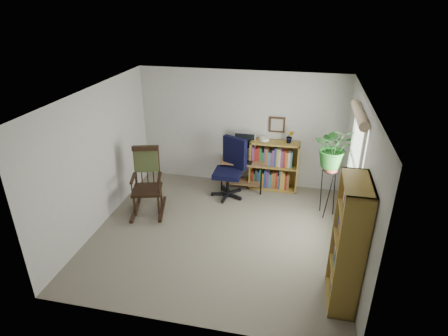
% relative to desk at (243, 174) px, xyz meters
% --- Properties ---
extents(floor, '(4.20, 4.00, 0.00)m').
position_rel_desk_xyz_m(floor, '(-0.12, -1.70, -0.32)').
color(floor, slate).
rests_on(floor, ground).
extents(ceiling, '(4.20, 4.00, 0.00)m').
position_rel_desk_xyz_m(ceiling, '(-0.12, -1.70, 2.08)').
color(ceiling, white).
rests_on(ceiling, ground).
extents(wall_back, '(4.20, 0.00, 2.40)m').
position_rel_desk_xyz_m(wall_back, '(-0.12, 0.30, 0.88)').
color(wall_back, '#B6B6B2').
rests_on(wall_back, ground).
extents(wall_front, '(4.20, 0.00, 2.40)m').
position_rel_desk_xyz_m(wall_front, '(-0.12, -3.70, 0.88)').
color(wall_front, '#B6B6B2').
rests_on(wall_front, ground).
extents(wall_left, '(0.00, 4.00, 2.40)m').
position_rel_desk_xyz_m(wall_left, '(-2.22, -1.70, 0.88)').
color(wall_left, '#B6B6B2').
rests_on(wall_left, ground).
extents(wall_right, '(0.00, 4.00, 2.40)m').
position_rel_desk_xyz_m(wall_right, '(1.98, -1.70, 0.88)').
color(wall_right, '#B6B6B2').
rests_on(wall_right, ground).
extents(window, '(0.12, 1.20, 1.50)m').
position_rel_desk_xyz_m(window, '(1.94, -1.40, 1.08)').
color(window, white).
rests_on(window, wall_right).
extents(desk, '(0.89, 0.49, 0.64)m').
position_rel_desk_xyz_m(desk, '(0.00, 0.00, 0.00)').
color(desk, brown).
rests_on(desk, floor).
extents(monitor, '(0.46, 0.16, 0.56)m').
position_rel_desk_xyz_m(monitor, '(-0.00, 0.14, 0.60)').
color(monitor, silver).
rests_on(monitor, desk).
extents(keyboard, '(0.40, 0.15, 0.02)m').
position_rel_desk_xyz_m(keyboard, '(-0.00, -0.12, 0.33)').
color(keyboard, black).
rests_on(keyboard, desk).
extents(office_chair, '(0.87, 0.87, 1.21)m').
position_rel_desk_xyz_m(office_chair, '(-0.24, -0.41, 0.29)').
color(office_chair, black).
rests_on(office_chair, floor).
extents(rocking_chair, '(0.92, 1.22, 1.26)m').
position_rel_desk_xyz_m(rocking_chair, '(-1.57, -1.29, 0.31)').
color(rocking_chair, black).
rests_on(rocking_chair, floor).
extents(low_bookshelf, '(0.99, 0.33, 1.04)m').
position_rel_desk_xyz_m(low_bookshelf, '(0.62, 0.12, 0.20)').
color(low_bookshelf, olive).
rests_on(low_bookshelf, floor).
extents(tall_bookshelf, '(0.33, 0.78, 1.77)m').
position_rel_desk_xyz_m(tall_bookshelf, '(1.80, -2.83, 0.57)').
color(tall_bookshelf, olive).
rests_on(tall_bookshelf, floor).
extents(plant_stand, '(0.30, 0.30, 1.05)m').
position_rel_desk_xyz_m(plant_stand, '(1.68, -0.70, 0.21)').
color(plant_stand, black).
rests_on(plant_stand, floor).
extents(spider_plant, '(1.69, 1.88, 1.47)m').
position_rel_desk_xyz_m(spider_plant, '(1.68, -0.70, 1.39)').
color(spider_plant, '#226222').
rests_on(spider_plant, plant_stand).
extents(potted_plant_small, '(0.13, 0.24, 0.11)m').
position_rel_desk_xyz_m(potted_plant_small, '(0.90, 0.13, 0.78)').
color(potted_plant_small, '#226222').
rests_on(potted_plant_small, low_bookshelf).
extents(framed_picture, '(0.32, 0.04, 0.32)m').
position_rel_desk_xyz_m(framed_picture, '(0.62, 0.27, 1.03)').
color(framed_picture, black).
rests_on(framed_picture, wall_back).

